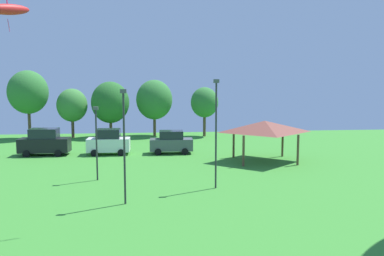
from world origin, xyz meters
TOP-DOWN VIEW (x-y plane):
  - kite_flying_0 at (-11.91, 35.84)m, footprint 2.88×3.37m
  - parked_car_leftmost at (-11.79, 44.00)m, footprint 4.72×2.15m
  - parked_car_second_from_left at (-5.73, 43.79)m, footprint 4.09×2.13m
  - parked_car_third_from_left at (0.32, 43.64)m, footprint 4.22×2.06m
  - park_pavilion at (8.32, 39.01)m, footprint 6.06×5.16m
  - light_post_0 at (-5.54, 33.45)m, footprint 0.36×0.20m
  - light_post_2 at (-3.22, 27.50)m, footprint 0.36×0.20m
  - light_post_3 at (2.55, 30.39)m, footprint 0.36×0.20m
  - treeline_tree_1 at (-16.43, 55.68)m, footprint 4.80×4.80m
  - treeline_tree_2 at (-11.32, 55.99)m, footprint 3.74×3.74m
  - treeline_tree_3 at (-6.63, 55.97)m, footprint 4.72×4.72m
  - treeline_tree_4 at (-1.13, 56.67)m, footprint 4.62×4.62m
  - treeline_tree_5 at (5.23, 55.65)m, footprint 3.51×3.51m

SIDE VIEW (x-z plane):
  - parked_car_third_from_left at x=0.32m, z-range -0.01..2.24m
  - parked_car_second_from_left at x=-5.73m, z-range -0.03..2.44m
  - parked_car_leftmost at x=-11.79m, z-range -0.03..2.54m
  - light_post_0 at x=-5.54m, z-range 0.39..5.68m
  - park_pavilion at x=8.32m, z-range 1.28..4.88m
  - light_post_2 at x=-3.22m, z-range 0.40..7.04m
  - light_post_3 at x=2.55m, z-range 0.41..7.61m
  - treeline_tree_2 at x=-11.32m, z-range 0.99..7.13m
  - treeline_tree_5 at x=5.23m, z-range 1.19..7.48m
  - treeline_tree_3 at x=-6.63m, z-range 0.89..7.89m
  - treeline_tree_4 at x=-1.13m, z-range 1.06..8.27m
  - treeline_tree_1 at x=-16.43m, z-range 1.52..9.88m
  - kite_flying_0 at x=-11.91m, z-range 11.09..13.40m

